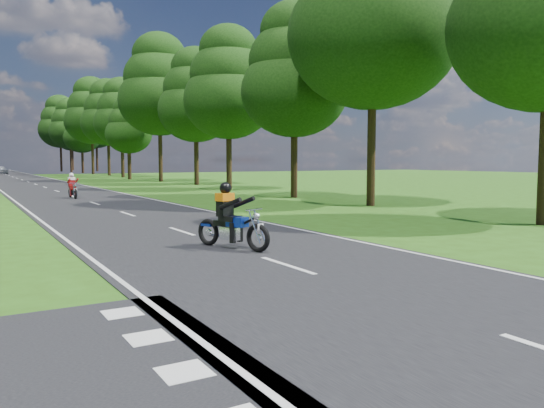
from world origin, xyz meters
TOP-DOWN VIEW (x-y plane):
  - ground at (0.00, 0.00)m, footprint 160.00×160.00m
  - main_road at (0.00, 50.00)m, footprint 7.00×140.00m
  - road_markings at (-0.14, 48.13)m, footprint 7.40×140.00m
  - treeline at (1.43, 60.06)m, footprint 40.00×115.35m
  - rider_near_blue at (-0.05, 4.42)m, footprint 1.32×2.04m
  - rider_far_red at (-0.30, 24.26)m, footprint 0.61×1.72m
  - distant_car at (-0.43, 84.25)m, footprint 2.09×4.02m

SIDE VIEW (x-z plane):
  - ground at x=0.00m, z-range 0.00..0.00m
  - main_road at x=0.00m, z-range 0.00..0.02m
  - road_markings at x=-0.14m, z-range 0.02..0.03m
  - distant_car at x=-0.43m, z-range 0.02..1.33m
  - rider_far_red at x=-0.30m, z-range 0.02..1.45m
  - rider_near_blue at x=-0.05m, z-range 0.02..1.64m
  - treeline at x=1.43m, z-range 0.86..15.65m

